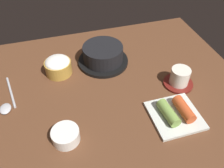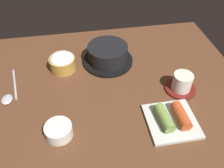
{
  "view_description": "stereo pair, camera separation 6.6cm",
  "coord_description": "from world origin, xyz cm",
  "px_view_note": "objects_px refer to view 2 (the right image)",
  "views": [
    {
      "loc": [
        -14.02,
        -56.15,
        59.23
      ],
      "look_at": [
        2.0,
        -2.0,
        5.0
      ],
      "focal_mm": 37.18,
      "sensor_mm": 36.0,
      "label": 1
    },
    {
      "loc": [
        -7.63,
        -57.64,
        59.23
      ],
      "look_at": [
        2.0,
        -2.0,
        5.0
      ],
      "focal_mm": 37.18,
      "sensor_mm": 36.0,
      "label": 2
    }
  ],
  "objects_px": {
    "tea_cup_with_saucer": "(182,83)",
    "kimchi_plate": "(172,119)",
    "spoon": "(10,94)",
    "stone_pot": "(108,55)",
    "rice_bowl": "(62,62)",
    "side_bowl_near": "(59,130)"
  },
  "relations": [
    {
      "from": "tea_cup_with_saucer",
      "to": "kimchi_plate",
      "type": "relative_size",
      "value": 0.7
    },
    {
      "from": "spoon",
      "to": "kimchi_plate",
      "type": "bearing_deg",
      "value": -21.82
    },
    {
      "from": "tea_cup_with_saucer",
      "to": "spoon",
      "type": "relative_size",
      "value": 0.59
    },
    {
      "from": "stone_pot",
      "to": "kimchi_plate",
      "type": "xyz_separation_m",
      "value": [
        0.14,
        -0.32,
        -0.02
      ]
    },
    {
      "from": "stone_pot",
      "to": "rice_bowl",
      "type": "height_order",
      "value": "stone_pot"
    },
    {
      "from": "side_bowl_near",
      "to": "tea_cup_with_saucer",
      "type": "bearing_deg",
      "value": 15.54
    },
    {
      "from": "rice_bowl",
      "to": "tea_cup_with_saucer",
      "type": "distance_m",
      "value": 0.44
    },
    {
      "from": "rice_bowl",
      "to": "kimchi_plate",
      "type": "xyz_separation_m",
      "value": [
        0.32,
        -0.31,
        -0.02
      ]
    },
    {
      "from": "side_bowl_near",
      "to": "spoon",
      "type": "height_order",
      "value": "side_bowl_near"
    },
    {
      "from": "stone_pot",
      "to": "rice_bowl",
      "type": "xyz_separation_m",
      "value": [
        -0.17,
        -0.01,
        -0.0
      ]
    },
    {
      "from": "stone_pot",
      "to": "spoon",
      "type": "height_order",
      "value": "stone_pot"
    },
    {
      "from": "rice_bowl",
      "to": "side_bowl_near",
      "type": "height_order",
      "value": "rice_bowl"
    },
    {
      "from": "stone_pot",
      "to": "tea_cup_with_saucer",
      "type": "relative_size",
      "value": 1.87
    },
    {
      "from": "tea_cup_with_saucer",
      "to": "spoon",
      "type": "height_order",
      "value": "tea_cup_with_saucer"
    },
    {
      "from": "stone_pot",
      "to": "rice_bowl",
      "type": "relative_size",
      "value": 2.01
    },
    {
      "from": "kimchi_plate",
      "to": "side_bowl_near",
      "type": "relative_size",
      "value": 1.89
    },
    {
      "from": "tea_cup_with_saucer",
      "to": "kimchi_plate",
      "type": "height_order",
      "value": "tea_cup_with_saucer"
    },
    {
      "from": "stone_pot",
      "to": "spoon",
      "type": "bearing_deg",
      "value": -160.83
    },
    {
      "from": "stone_pot",
      "to": "kimchi_plate",
      "type": "height_order",
      "value": "stone_pot"
    },
    {
      "from": "stone_pot",
      "to": "rice_bowl",
      "type": "bearing_deg",
      "value": -175.48
    },
    {
      "from": "tea_cup_with_saucer",
      "to": "stone_pot",
      "type": "bearing_deg",
      "value": 138.7
    },
    {
      "from": "rice_bowl",
      "to": "side_bowl_near",
      "type": "xyz_separation_m",
      "value": [
        -0.02,
        -0.3,
        -0.01
      ]
    }
  ]
}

